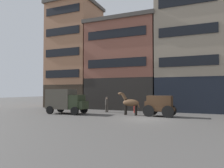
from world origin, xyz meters
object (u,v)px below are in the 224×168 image
object	(u,v)px
pedestrian_officer	(107,104)
fire_hydrant_curbside	(135,109)
delivery_truck_near	(66,100)
draft_horse	(130,102)
cargo_wagon	(159,104)

from	to	relation	value
pedestrian_officer	fire_hydrant_curbside	xyz separation A→B (m)	(3.09, 0.73, -0.55)
delivery_truck_near	pedestrian_officer	distance (m)	4.61
draft_horse	fire_hydrant_curbside	size ratio (longest dim) A/B	2.83
draft_horse	delivery_truck_near	world-z (taller)	delivery_truck_near
draft_horse	pedestrian_officer	bearing A→B (deg)	154.22
cargo_wagon	draft_horse	xyz separation A→B (m)	(-2.95, 0.00, 0.12)
cargo_wagon	draft_horse	bearing A→B (deg)	179.94
draft_horse	fire_hydrant_curbside	world-z (taller)	draft_horse
draft_horse	pedestrian_officer	world-z (taller)	draft_horse
draft_horse	cargo_wagon	bearing A→B (deg)	-0.06
cargo_wagon	delivery_truck_near	size ratio (longest dim) A/B	0.68
pedestrian_officer	delivery_truck_near	bearing A→B (deg)	-138.55
draft_horse	delivery_truck_near	size ratio (longest dim) A/B	0.53
delivery_truck_near	fire_hydrant_curbside	distance (m)	7.60
delivery_truck_near	fire_hydrant_curbside	bearing A→B (deg)	29.94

